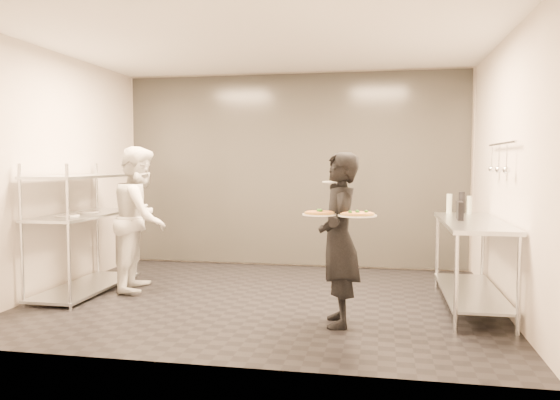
% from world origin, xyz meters
% --- Properties ---
extents(room_shell, '(5.00, 4.00, 2.80)m').
position_xyz_m(room_shell, '(0.00, 1.18, 1.40)').
color(room_shell, black).
rests_on(room_shell, ground).
extents(pass_rack, '(0.60, 1.60, 1.50)m').
position_xyz_m(pass_rack, '(-2.15, -0.00, 0.77)').
color(pass_rack, silver).
rests_on(pass_rack, ground).
extents(prep_counter, '(0.60, 1.80, 0.92)m').
position_xyz_m(prep_counter, '(2.18, 0.00, 0.63)').
color(prep_counter, silver).
rests_on(prep_counter, ground).
extents(utensil_rail, '(0.07, 1.20, 0.31)m').
position_xyz_m(utensil_rail, '(2.43, -0.00, 1.55)').
color(utensil_rail, silver).
rests_on(utensil_rail, room_shell).
extents(waiter, '(0.47, 0.64, 1.60)m').
position_xyz_m(waiter, '(0.88, -0.80, 0.80)').
color(waiter, black).
rests_on(waiter, ground).
extents(chef, '(0.78, 0.93, 1.70)m').
position_xyz_m(chef, '(-1.55, 0.22, 0.85)').
color(chef, white).
rests_on(chef, ground).
extents(pizza_plate_near, '(0.30, 0.30, 0.05)m').
position_xyz_m(pizza_plate_near, '(0.72, -1.03, 1.06)').
color(pizza_plate_near, silver).
rests_on(pizza_plate_near, waiter).
extents(pizza_plate_far, '(0.34, 0.34, 0.05)m').
position_xyz_m(pizza_plate_far, '(1.06, -1.06, 1.06)').
color(pizza_plate_far, silver).
rests_on(pizza_plate_far, waiter).
extents(salad_plate, '(0.25, 0.25, 0.07)m').
position_xyz_m(salad_plate, '(0.82, -0.51, 1.34)').
color(salad_plate, silver).
rests_on(salad_plate, waiter).
extents(pos_monitor, '(0.06, 0.27, 0.19)m').
position_xyz_m(pos_monitor, '(2.06, 0.04, 1.01)').
color(pos_monitor, black).
rests_on(pos_monitor, prep_counter).
extents(bottle_green, '(0.06, 0.06, 0.23)m').
position_xyz_m(bottle_green, '(2.04, 0.77, 1.03)').
color(bottle_green, '#98A597').
rests_on(bottle_green, prep_counter).
extents(bottle_clear, '(0.06, 0.06, 0.20)m').
position_xyz_m(bottle_clear, '(2.27, 0.80, 1.02)').
color(bottle_clear, '#98A597').
rests_on(bottle_clear, prep_counter).
extents(bottle_dark, '(0.07, 0.07, 0.25)m').
position_xyz_m(bottle_dark, '(2.18, 0.80, 1.05)').
color(bottle_dark, black).
rests_on(bottle_dark, prep_counter).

